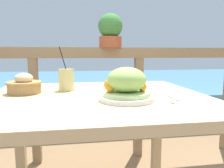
{
  "coord_description": "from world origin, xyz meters",
  "views": [
    {
      "loc": [
        -0.09,
        -1.07,
        0.96
      ],
      "look_at": [
        0.07,
        -0.04,
        0.81
      ],
      "focal_mm": 35.0,
      "sensor_mm": 36.0,
      "label": 1
    }
  ],
  "objects_px": {
    "drink_glass": "(66,80)",
    "bread_basket": "(24,85)",
    "salad_plate": "(127,86)",
    "potted_plant": "(110,30)"
  },
  "relations": [
    {
      "from": "salad_plate",
      "to": "bread_basket",
      "type": "height_order",
      "value": "salad_plate"
    },
    {
      "from": "salad_plate",
      "to": "potted_plant",
      "type": "height_order",
      "value": "potted_plant"
    },
    {
      "from": "drink_glass",
      "to": "bread_basket",
      "type": "height_order",
      "value": "drink_glass"
    },
    {
      "from": "salad_plate",
      "to": "drink_glass",
      "type": "height_order",
      "value": "drink_glass"
    },
    {
      "from": "salad_plate",
      "to": "potted_plant",
      "type": "distance_m",
      "value": 1.03
    },
    {
      "from": "salad_plate",
      "to": "potted_plant",
      "type": "xyz_separation_m",
      "value": [
        0.07,
        0.97,
        0.34
      ]
    },
    {
      "from": "bread_basket",
      "to": "potted_plant",
      "type": "height_order",
      "value": "potted_plant"
    },
    {
      "from": "drink_glass",
      "to": "bread_basket",
      "type": "xyz_separation_m",
      "value": [
        -0.21,
        -0.05,
        -0.02
      ]
    },
    {
      "from": "potted_plant",
      "to": "bread_basket",
      "type": "bearing_deg",
      "value": -127.83
    },
    {
      "from": "salad_plate",
      "to": "bread_basket",
      "type": "bearing_deg",
      "value": 152.64
    }
  ]
}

